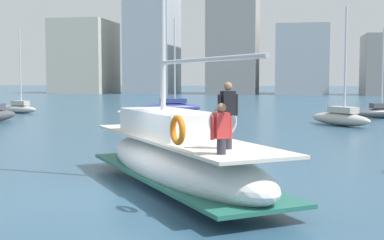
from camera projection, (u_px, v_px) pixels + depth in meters
ground_plane at (117, 197)px, 14.10m from camera, size 400.00×400.00×0.00m
main_sailboat at (178, 156)px, 15.22m from camera, size 7.52×9.21×13.09m
moored_catamaran at (171, 107)px, 47.30m from camera, size 5.57×3.83×8.35m
moored_cutter_left at (340, 117)px, 35.18m from camera, size 4.26×4.95×7.72m
moored_cutter_right at (19, 107)px, 47.69m from camera, size 4.48×2.65×7.39m
waterfront_buildings at (244, 48)px, 105.46m from camera, size 86.21×16.54×22.61m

